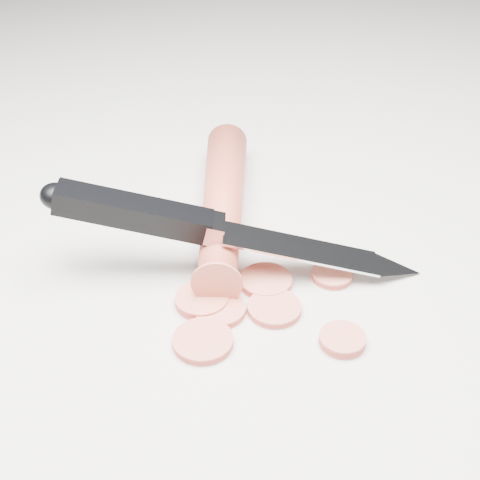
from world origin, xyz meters
TOP-DOWN VIEW (x-y plane):
  - ground at (0.00, 0.00)m, footprint 2.40×2.40m
  - carrot at (0.04, 0.06)m, footprint 0.15×0.18m
  - carrot_slice_0 at (-0.05, -0.05)m, footprint 0.04×0.04m
  - carrot_slice_1 at (-0.03, -0.03)m, footprint 0.04×0.04m
  - carrot_slice_2 at (-0.03, -0.02)m, footprint 0.04×0.04m
  - carrot_slice_3 at (0.00, -0.05)m, footprint 0.04×0.04m
  - carrot_slice_4 at (0.06, -0.05)m, footprint 0.03×0.03m
  - carrot_slice_5 at (0.02, -0.03)m, footprint 0.04×0.04m
  - carrot_slice_6 at (0.02, -0.10)m, footprint 0.03×0.03m
  - kitchen_knife at (0.01, -0.00)m, footprint 0.24×0.19m

SIDE VIEW (x-z plane):
  - ground at x=0.00m, z-range 0.00..0.00m
  - carrot_slice_3 at x=0.00m, z-range 0.00..0.01m
  - carrot_slice_4 at x=0.06m, z-range 0.00..0.01m
  - carrot_slice_1 at x=-0.03m, z-range 0.00..0.01m
  - carrot_slice_0 at x=-0.05m, z-range 0.00..0.01m
  - carrot_slice_5 at x=0.02m, z-range 0.00..0.01m
  - carrot_slice_6 at x=0.02m, z-range 0.00..0.01m
  - carrot_slice_2 at x=-0.03m, z-range 0.00..0.01m
  - carrot at x=0.04m, z-range 0.00..0.03m
  - kitchen_knife at x=0.01m, z-range 0.00..0.07m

